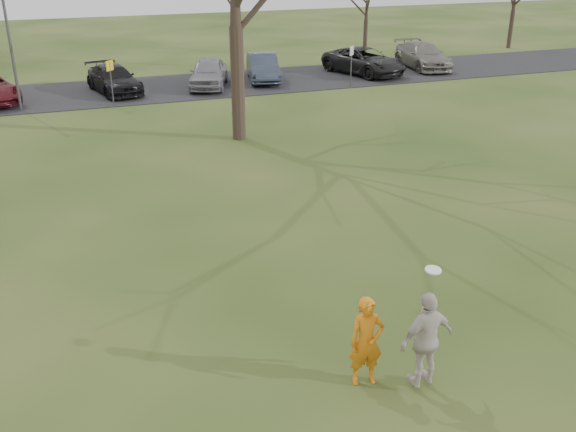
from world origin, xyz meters
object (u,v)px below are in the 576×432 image
Objects in this scene: car_4 at (209,73)px; catching_play at (426,339)px; player_defender at (366,341)px; car_5 at (263,67)px; lamp_post at (6,19)px; car_3 at (114,79)px; car_6 at (364,61)px; car_7 at (423,56)px.

catching_play reaches higher than car_4.
player_defender is 25.80m from car_5.
lamp_post is (-6.81, 23.03, 2.98)m from catching_play.
lamp_post is at bearing -164.90° from car_3.
car_4 is at bearing -157.34° from car_5.
car_5 is at bearing 78.06° from catching_play.
player_defender is 0.39× the size of car_5.
car_4 is 1.00× the size of car_5.
car_5 is (3.12, 0.58, -0.02)m from car_4.
player_defender reaches higher than car_6.
car_6 is at bearing 65.89° from catching_play.
catching_play is at bearing -96.92° from car_3.
player_defender reaches higher than car_5.
player_defender is at bearing -75.21° from lamp_post.
lamp_post is (-18.14, -2.30, 3.21)m from car_6.
car_4 reaches higher than car_5.
lamp_post is (-12.20, -2.49, 3.23)m from car_5.
player_defender is 0.33× the size of car_7.
player_defender is at bearing 150.13° from catching_play.
car_6 is 18.57m from lamp_post.
car_7 reaches higher than car_3.
car_6 reaches higher than car_7.
car_6 is 1.05× the size of car_7.
car_4 is at bearing 90.63° from player_defender.
catching_play is at bearing -21.94° from player_defender.
catching_play is at bearing -89.89° from car_5.
car_7 is 0.79× the size of lamp_post.
lamp_post reaches higher than car_3.
catching_play reaches higher than player_defender.
player_defender reaches higher than car_7.
catching_play reaches higher than car_5.
player_defender reaches higher than car_3.
player_defender is 27.67m from car_6.
player_defender is 0.26× the size of lamp_post.
car_7 is (16.25, 25.31, -0.07)m from player_defender.
car_4 is 13.14m from car_7.
player_defender is 0.39× the size of car_4.
car_3 is 13.79m from car_6.
lamp_post reaches higher than catching_play.
lamp_post is (-5.95, 22.54, 3.14)m from player_defender.
lamp_post reaches higher than car_5.
car_5 is at bearing -10.88° from car_3.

